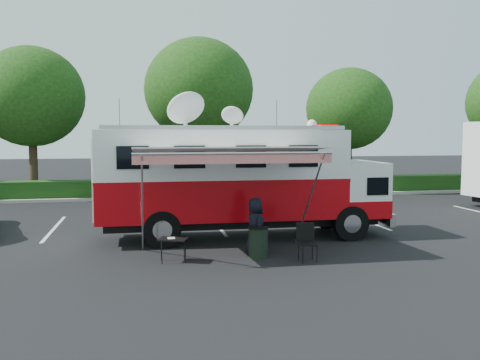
% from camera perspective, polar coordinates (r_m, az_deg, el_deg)
% --- Properties ---
extents(ground_plane, '(120.00, 120.00, 0.00)m').
position_cam_1_polar(ground_plane, '(18.05, 0.30, -6.16)').
color(ground_plane, black).
rests_on(ground_plane, ground).
extents(back_border, '(60.00, 6.14, 8.87)m').
position_cam_1_polar(back_border, '(30.66, -2.23, 7.82)').
color(back_border, '#9E998E').
rests_on(back_border, ground_plane).
extents(stall_lines, '(24.12, 5.50, 0.01)m').
position_cam_1_polar(stall_lines, '(20.88, -2.63, -4.62)').
color(stall_lines, silver).
rests_on(stall_lines, ground_plane).
extents(command_truck, '(9.61, 2.64, 4.62)m').
position_cam_1_polar(command_truck, '(17.76, 0.04, 0.10)').
color(command_truck, black).
rests_on(command_truck, ground_plane).
extents(awning, '(5.25, 2.71, 3.17)m').
position_cam_1_polar(awning, '(14.85, -1.26, 3.00)').
color(awning, silver).
rests_on(awning, ground_plane).
extents(person, '(0.67, 0.89, 1.64)m').
position_cam_1_polar(person, '(15.63, 1.61, -7.91)').
color(person, black).
rests_on(person, ground_plane).
extents(folding_table, '(0.91, 0.78, 0.65)m').
position_cam_1_polar(folding_table, '(14.70, -7.15, -6.38)').
color(folding_table, black).
rests_on(folding_table, ground_plane).
extents(folding_chair, '(0.64, 0.68, 1.04)m').
position_cam_1_polar(folding_chair, '(14.85, 7.10, -6.19)').
color(folding_chair, black).
rests_on(folding_chair, ground_plane).
extents(trash_bin, '(0.59, 0.59, 0.87)m').
position_cam_1_polar(trash_bin, '(15.13, 1.95, -6.64)').
color(trash_bin, black).
rests_on(trash_bin, ground_plane).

